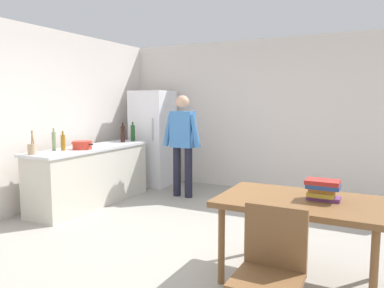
# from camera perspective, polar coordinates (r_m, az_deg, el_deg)

# --- Properties ---
(ground_plane) EXTENTS (14.00, 14.00, 0.00)m
(ground_plane) POSITION_cam_1_polar(r_m,az_deg,el_deg) (4.37, -2.13, -14.90)
(ground_plane) COLOR #9E998E
(wall_back) EXTENTS (6.40, 0.12, 2.70)m
(wall_back) POSITION_cam_1_polar(r_m,az_deg,el_deg) (6.85, 10.23, 4.35)
(wall_back) COLOR silver
(wall_back) RESTS_ON ground_plane
(wall_left) EXTENTS (0.12, 5.60, 2.70)m
(wall_left) POSITION_cam_1_polar(r_m,az_deg,el_deg) (5.94, -23.67, 3.59)
(wall_left) COLOR silver
(wall_left) RESTS_ON ground_plane
(kitchen_counter) EXTENTS (0.64, 2.20, 0.90)m
(kitchen_counter) POSITION_cam_1_polar(r_m,az_deg,el_deg) (6.02, -15.18, -4.68)
(kitchen_counter) COLOR beige
(kitchen_counter) RESTS_ON ground_plane
(refrigerator) EXTENTS (0.70, 0.67, 1.80)m
(refrigerator) POSITION_cam_1_polar(r_m,az_deg,el_deg) (7.15, -6.03, 0.89)
(refrigerator) COLOR white
(refrigerator) RESTS_ON ground_plane
(person) EXTENTS (0.70, 0.22, 1.70)m
(person) POSITION_cam_1_polar(r_m,az_deg,el_deg) (6.18, -1.47, 0.77)
(person) COLOR #1E1E2D
(person) RESTS_ON ground_plane
(dining_table) EXTENTS (1.40, 0.90, 0.75)m
(dining_table) POSITION_cam_1_polar(r_m,az_deg,el_deg) (3.43, 16.33, -9.37)
(dining_table) COLOR brown
(dining_table) RESTS_ON ground_plane
(chair) EXTENTS (0.42, 0.42, 0.91)m
(chair) POSITION_cam_1_polar(r_m,az_deg,el_deg) (2.59, 11.94, -17.90)
(chair) COLOR brown
(chair) RESTS_ON ground_plane
(cooking_pot) EXTENTS (0.40, 0.28, 0.12)m
(cooking_pot) POSITION_cam_1_polar(r_m,az_deg,el_deg) (5.71, -16.49, -0.16)
(cooking_pot) COLOR red
(cooking_pot) RESTS_ON kitchen_counter
(utensil_jar) EXTENTS (0.11, 0.11, 0.32)m
(utensil_jar) POSITION_cam_1_polar(r_m,az_deg,el_deg) (5.35, -23.35, -0.65)
(utensil_jar) COLOR tan
(utensil_jar) RESTS_ON kitchen_counter
(bottle_vinegar_tall) EXTENTS (0.06, 0.06, 0.32)m
(bottle_vinegar_tall) POSITION_cam_1_polar(r_m,az_deg,el_deg) (5.68, -20.44, 0.44)
(bottle_vinegar_tall) COLOR gray
(bottle_vinegar_tall) RESTS_ON kitchen_counter
(bottle_wine_green) EXTENTS (0.08, 0.08, 0.34)m
(bottle_wine_green) POSITION_cam_1_polar(r_m,az_deg,el_deg) (6.67, -9.07, 1.70)
(bottle_wine_green) COLOR #1E5123
(bottle_wine_green) RESTS_ON kitchen_counter
(bottle_oil_amber) EXTENTS (0.06, 0.06, 0.28)m
(bottle_oil_amber) POSITION_cam_1_polar(r_m,az_deg,el_deg) (5.63, -19.18, 0.24)
(bottle_oil_amber) COLOR #996619
(bottle_oil_amber) RESTS_ON kitchen_counter
(bottle_wine_dark) EXTENTS (0.08, 0.08, 0.34)m
(bottle_wine_dark) POSITION_cam_1_polar(r_m,az_deg,el_deg) (6.51, -10.58, 1.55)
(bottle_wine_dark) COLOR black
(bottle_wine_dark) RESTS_ON kitchen_counter
(book_stack) EXTENTS (0.29, 0.20, 0.18)m
(book_stack) POSITION_cam_1_polar(r_m,az_deg,el_deg) (3.41, 19.41, -6.56)
(book_stack) COLOR #753D7F
(book_stack) RESTS_ON dining_table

